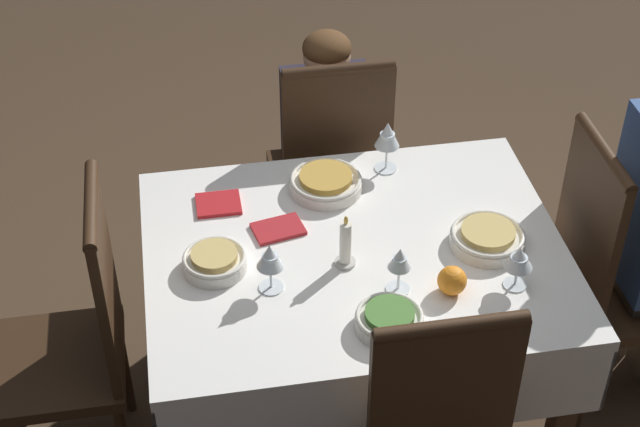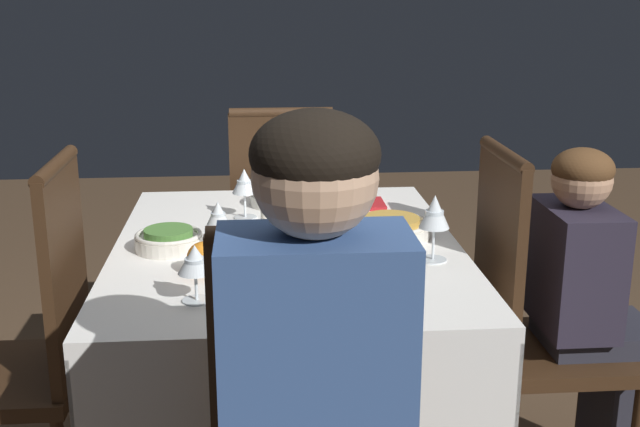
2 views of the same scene
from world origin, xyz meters
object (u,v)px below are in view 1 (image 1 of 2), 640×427
Objects in this scene: wine_glass_east at (519,259)px; candle_centerpiece at (345,246)px; bowl_east at (487,237)px; wine_glass_north at (387,136)px; bowl_south at (389,319)px; wine_glass_west at (270,258)px; bowl_north at (326,182)px; napkin_spare_side at (218,204)px; bowl_west at (215,261)px; chair_north at (332,169)px; person_child_dark at (323,138)px; chair_east at (610,271)px; dining_table at (355,277)px; wine_glass_south at (400,261)px; napkin_red_folded at (278,229)px; chair_west at (77,335)px; orange_fruit at (452,280)px.

candle_centerpiece is at bearing 159.48° from wine_glass_east.
bowl_east is 1.63× the size of wine_glass_east.
bowl_south is (-0.14, -0.67, -0.09)m from wine_glass_north.
wine_glass_west reaches higher than wine_glass_east.
bowl_north is 0.46m from wine_glass_west.
bowl_north is at bearing 95.60° from bowl_south.
wine_glass_west is 0.41m from napkin_spare_side.
bowl_west is (-0.56, -0.37, -0.09)m from wine_glass_north.
bowl_north is (-0.09, -0.38, 0.24)m from chair_north.
candle_centerpiece is (-0.21, -0.41, -0.06)m from wine_glass_north.
napkin_spare_side is (-0.75, 0.48, -0.09)m from wine_glass_east.
bowl_north is at bearing 61.39° from wine_glass_west.
bowl_west is at bearing 62.20° from person_child_dark.
chair_east reaches higher than bowl_west.
bowl_south is at bearing -35.39° from wine_glass_west.
dining_table is 0.49m from wine_glass_east.
wine_glass_south is 0.42m from napkin_red_folded.
candle_centerpiece is at bearing -44.75° from napkin_spare_side.
bowl_south is at bearing 112.40° from chair_east.
chair_north is 1.01m from bowl_south.
chair_west is 7.09× the size of wine_glass_south.
bowl_south is (-0.37, -0.10, -0.07)m from wine_glass_east.
chair_east reaches higher than orange_fruit.
candle_centerpiece is (-0.04, -0.05, 0.17)m from dining_table.
chair_west reaches higher than wine_glass_east.
wine_glass_east is at bearing -68.72° from wine_glass_north.
bowl_south is 1.18× the size of wine_glass_west.
bowl_east and bowl_north have the same top height.
wine_glass_north reaches higher than wine_glass_south.
person_child_dark is at bearing 98.70° from orange_fruit.
napkin_red_folded is at bearing 64.93° from chair_north.
wine_glass_east is at bearing 110.82° from chair_north.
wine_glass_south is at bearing 166.89° from orange_fruit.
wine_glass_east is at bearing -1.71° from orange_fruit.
wine_glass_east is 0.82m from bowl_west.
orange_fruit is at bearing 77.75° from chair_west.
wine_glass_east is (-0.41, -0.22, 0.30)m from chair_east.
orange_fruit is at bearing -39.40° from napkin_spare_side.
wine_glass_west is at bearing -118.61° from bowl_north.
chair_east is 7.70× the size of napkin_spare_side.
chair_north is 1.00× the size of chair_west.
wine_glass_south is at bearing 91.59° from chair_north.
dining_table is at bearing 94.47° from bowl_south.
bowl_east and bowl_west have the same top height.
orange_fruit is (0.16, -1.05, 0.23)m from person_child_dark.
candle_centerpiece is at bearing 15.97° from wine_glass_west.
chair_east is at bearing 22.40° from bowl_south.
wine_glass_east is 0.76× the size of wine_glass_north.
wine_glass_south reaches higher than bowl_east.
chair_west is at bearing -149.92° from napkin_spare_side.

